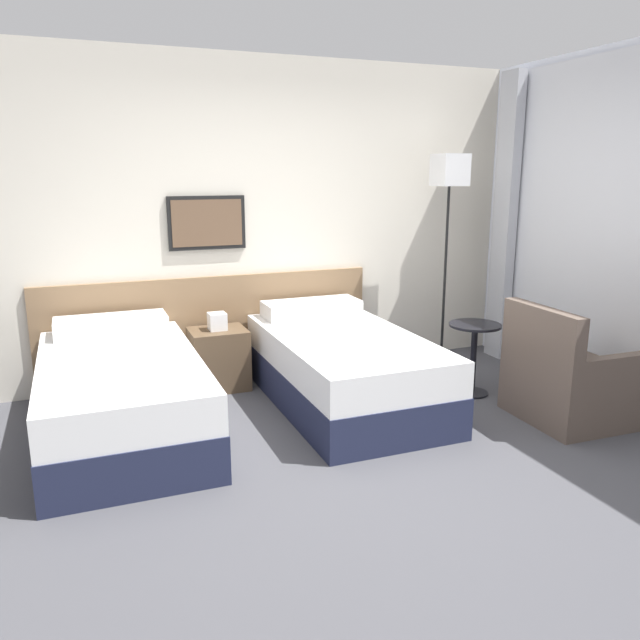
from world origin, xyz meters
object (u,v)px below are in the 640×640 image
Objects in this scene: nightstand at (219,358)px; armchair at (570,383)px; bed_near_window at (344,368)px; floor_lamp at (449,186)px; bed_near_door at (122,395)px; side_table at (474,346)px.

armchair reaches higher than nightstand.
bed_near_window is 0.99× the size of floor_lamp.
bed_near_window is at bearing 0.00° from bed_near_door.
bed_near_door is 1.00× the size of bed_near_window.
armchair reaches higher than side_table.
nightstand is 2.09m from side_table.
bed_near_window is at bearing 58.95° from armchair.
bed_near_door is 0.99× the size of floor_lamp.
bed_near_door is 1.08m from nightstand.
bed_near_window is 2.97× the size of nightstand.
armchair is at bearing -35.58° from nightstand.
bed_near_door is at bearing 75.07° from armchair.
side_table is at bearing 28.26° from armchair.
bed_near_door is 2.97× the size of nightstand.
floor_lamp reaches higher than nightstand.
armchair is (0.18, -1.43, -1.37)m from floor_lamp.
side_table is at bearing -4.20° from bed_near_door.
floor_lamp is 3.27× the size of side_table.
bed_near_window is (1.65, 0.00, 0.00)m from bed_near_door.
side_table is at bearing -103.20° from floor_lamp.
nightstand is at bearing 139.56° from bed_near_window.
bed_near_door is at bearing 180.00° from bed_near_window.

